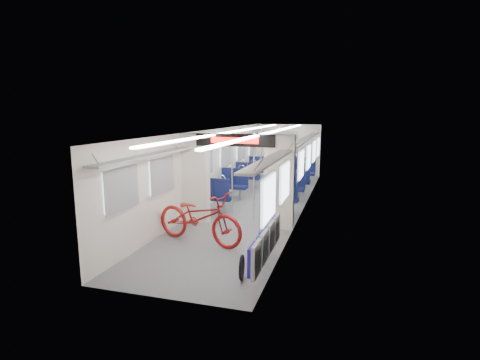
{
  "coord_description": "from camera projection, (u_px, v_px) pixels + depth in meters",
  "views": [
    {
      "loc": [
        2.67,
        -10.78,
        2.81
      ],
      "look_at": [
        -0.0,
        -1.65,
        1.09
      ],
      "focal_mm": 28.0,
      "sensor_mm": 36.0,
      "label": 1
    }
  ],
  "objects": [
    {
      "name": "bike_hoop_c",
      "position": [
        260.0,
        246.0,
        7.4
      ],
      "size": [
        0.13,
        0.49,
        0.49
      ],
      "primitive_type": "torus",
      "rotation": [
        1.57,
        0.0,
        1.73
      ],
      "color": "black",
      "rests_on": "ground"
    },
    {
      "name": "seat_bay_far_right",
      "position": [
        300.0,
        173.0,
        14.11
      ],
      "size": [
        0.96,
        2.3,
        1.17
      ],
      "color": "#0E143E",
      "rests_on": "ground"
    },
    {
      "name": "stanchion_near_left",
      "position": [
        232.0,
        174.0,
        10.25
      ],
      "size": [
        0.04,
        0.04,
        2.3
      ],
      "primitive_type": "cylinder",
      "color": "silver",
      "rests_on": "ground"
    },
    {
      "name": "seat_bay_far_left",
      "position": [
        254.0,
        170.0,
        14.91
      ],
      "size": [
        0.91,
        2.07,
        1.1
      ],
      "color": "#0E143E",
      "rests_on": "ground"
    },
    {
      "name": "bike_hoop_b",
      "position": [
        257.0,
        251.0,
        7.04
      ],
      "size": [
        0.18,
        0.52,
        0.52
      ],
      "primitive_type": "torus",
      "rotation": [
        1.57,
        0.0,
        1.82
      ],
      "color": "black",
      "rests_on": "ground"
    },
    {
      "name": "carriage",
      "position": [
        253.0,
        158.0,
        10.9
      ],
      "size": [
        12.0,
        12.02,
        2.31
      ],
      "color": "#515456",
      "rests_on": "ground"
    },
    {
      "name": "stanchion_near_right",
      "position": [
        254.0,
        178.0,
        9.64
      ],
      "size": [
        0.04,
        0.04,
        2.3
      ],
      "primitive_type": "cylinder",
      "color": "silver",
      "rests_on": "ground"
    },
    {
      "name": "flip_bench",
      "position": [
        266.0,
        242.0,
        6.56
      ],
      "size": [
        0.12,
        2.12,
        0.54
      ],
      "color": "gray",
      "rests_on": "carriage"
    },
    {
      "name": "seat_bay_near_left",
      "position": [
        225.0,
        187.0,
        11.5
      ],
      "size": [
        0.92,
        2.12,
        1.11
      ],
      "color": "#0E143E",
      "rests_on": "ground"
    },
    {
      "name": "stanchion_far_right",
      "position": [
        279.0,
        161.0,
        12.9
      ],
      "size": [
        0.04,
        0.04,
        2.3
      ],
      "primitive_type": "cylinder",
      "color": "silver",
      "rests_on": "ground"
    },
    {
      "name": "bike_hoop_a",
      "position": [
        242.0,
        269.0,
        6.35
      ],
      "size": [
        0.11,
        0.44,
        0.44
      ],
      "primitive_type": "torus",
      "rotation": [
        1.57,
        0.0,
        1.71
      ],
      "color": "black",
      "rests_on": "ground"
    },
    {
      "name": "stanchion_far_left",
      "position": [
        261.0,
        160.0,
        13.27
      ],
      "size": [
        0.04,
        0.04,
        2.3
      ],
      "primitive_type": "cylinder",
      "color": "silver",
      "rests_on": "ground"
    },
    {
      "name": "bicycle",
      "position": [
        199.0,
        217.0,
        8.12
      ],
      "size": [
        2.32,
        1.31,
        1.15
      ],
      "primitive_type": "imported",
      "rotation": [
        0.0,
        0.0,
        1.31
      ],
      "color": "maroon",
      "rests_on": "ground"
    },
    {
      "name": "seat_bay_near_right",
      "position": [
        287.0,
        190.0,
        11.26
      ],
      "size": [
        0.88,
        1.93,
        1.05
      ],
      "color": "#0E143E",
      "rests_on": "ground"
    }
  ]
}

